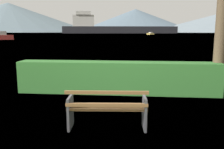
# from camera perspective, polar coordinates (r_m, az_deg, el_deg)

# --- Properties ---
(ground_plane) EXTENTS (1400.00, 1400.00, 0.00)m
(ground_plane) POSITION_cam_1_polar(r_m,az_deg,el_deg) (5.26, -1.09, -12.23)
(ground_plane) COLOR #4C6B33
(water_surface) EXTENTS (620.00, 620.00, 0.00)m
(water_surface) POSITION_cam_1_polar(r_m,az_deg,el_deg) (313.26, 5.38, 9.60)
(water_surface) COLOR #6B8EA3
(water_surface) RESTS_ON ground_plane
(park_bench) EXTENTS (1.65, 0.68, 0.87)m
(park_bench) POSITION_cam_1_polar(r_m,az_deg,el_deg) (5.06, -1.13, -8.04)
(park_bench) COLOR olive
(park_bench) RESTS_ON ground_plane
(hedge_row) EXTENTS (6.46, 0.70, 1.03)m
(hedge_row) POSITION_cam_1_polar(r_m,az_deg,el_deg) (7.95, 1.30, -0.72)
(hedge_row) COLOR #387A33
(hedge_row) RESTS_ON ground_plane
(cargo_ship_large) EXTENTS (117.45, 37.69, 21.61)m
(cargo_ship_large) POSITION_cam_1_polar(r_m,az_deg,el_deg) (255.51, -0.16, 10.92)
(cargo_ship_large) COLOR #232328
(cargo_ship_large) RESTS_ON water_surface
(sailboat_mid) EXTENTS (4.68, 3.78, 2.06)m
(sailboat_mid) POSITION_cam_1_polar(r_m,az_deg,el_deg) (65.21, -24.10, 8.05)
(sailboat_mid) COLOR #B2332D
(sailboat_mid) RESTS_ON water_surface
(tender_far) EXTENTS (5.06, 7.76, 1.56)m
(tender_far) POSITION_cam_1_polar(r_m,az_deg,el_deg) (150.78, 8.98, 9.36)
(tender_far) COLOR gold
(tender_far) RESTS_ON water_surface
(distant_hills) EXTENTS (918.65, 412.40, 67.61)m
(distant_hills) POSITION_cam_1_polar(r_m,az_deg,el_deg) (561.58, -0.00, 12.83)
(distant_hills) COLOR slate
(distant_hills) RESTS_ON ground_plane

